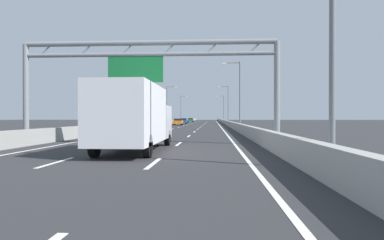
% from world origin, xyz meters
% --- Properties ---
extents(ground_plane, '(260.00, 260.00, 0.00)m').
position_xyz_m(ground_plane, '(0.00, 100.00, 0.00)').
color(ground_plane, '#2D2D30').
extents(lane_dash_left_1, '(0.16, 3.00, 0.01)m').
position_xyz_m(lane_dash_left_1, '(-1.80, 12.50, 0.01)').
color(lane_dash_left_1, white).
rests_on(lane_dash_left_1, ground_plane).
extents(lane_dash_left_2, '(0.16, 3.00, 0.01)m').
position_xyz_m(lane_dash_left_2, '(-1.80, 21.50, 0.01)').
color(lane_dash_left_2, white).
rests_on(lane_dash_left_2, ground_plane).
extents(lane_dash_left_3, '(0.16, 3.00, 0.01)m').
position_xyz_m(lane_dash_left_3, '(-1.80, 30.50, 0.01)').
color(lane_dash_left_3, white).
rests_on(lane_dash_left_3, ground_plane).
extents(lane_dash_left_4, '(0.16, 3.00, 0.01)m').
position_xyz_m(lane_dash_left_4, '(-1.80, 39.50, 0.01)').
color(lane_dash_left_4, white).
rests_on(lane_dash_left_4, ground_plane).
extents(lane_dash_left_5, '(0.16, 3.00, 0.01)m').
position_xyz_m(lane_dash_left_5, '(-1.80, 48.50, 0.01)').
color(lane_dash_left_5, white).
rests_on(lane_dash_left_5, ground_plane).
extents(lane_dash_left_6, '(0.16, 3.00, 0.01)m').
position_xyz_m(lane_dash_left_6, '(-1.80, 57.50, 0.01)').
color(lane_dash_left_6, white).
rests_on(lane_dash_left_6, ground_plane).
extents(lane_dash_left_7, '(0.16, 3.00, 0.01)m').
position_xyz_m(lane_dash_left_7, '(-1.80, 66.50, 0.01)').
color(lane_dash_left_7, white).
rests_on(lane_dash_left_7, ground_plane).
extents(lane_dash_left_8, '(0.16, 3.00, 0.01)m').
position_xyz_m(lane_dash_left_8, '(-1.80, 75.50, 0.01)').
color(lane_dash_left_8, white).
rests_on(lane_dash_left_8, ground_plane).
extents(lane_dash_left_9, '(0.16, 3.00, 0.01)m').
position_xyz_m(lane_dash_left_9, '(-1.80, 84.50, 0.01)').
color(lane_dash_left_9, white).
rests_on(lane_dash_left_9, ground_plane).
extents(lane_dash_left_10, '(0.16, 3.00, 0.01)m').
position_xyz_m(lane_dash_left_10, '(-1.80, 93.50, 0.01)').
color(lane_dash_left_10, white).
rests_on(lane_dash_left_10, ground_plane).
extents(lane_dash_left_11, '(0.16, 3.00, 0.01)m').
position_xyz_m(lane_dash_left_11, '(-1.80, 102.50, 0.01)').
color(lane_dash_left_11, white).
rests_on(lane_dash_left_11, ground_plane).
extents(lane_dash_left_12, '(0.16, 3.00, 0.01)m').
position_xyz_m(lane_dash_left_12, '(-1.80, 111.50, 0.01)').
color(lane_dash_left_12, white).
rests_on(lane_dash_left_12, ground_plane).
extents(lane_dash_left_13, '(0.16, 3.00, 0.01)m').
position_xyz_m(lane_dash_left_13, '(-1.80, 120.50, 0.01)').
color(lane_dash_left_13, white).
rests_on(lane_dash_left_13, ground_plane).
extents(lane_dash_left_14, '(0.16, 3.00, 0.01)m').
position_xyz_m(lane_dash_left_14, '(-1.80, 129.50, 0.01)').
color(lane_dash_left_14, white).
rests_on(lane_dash_left_14, ground_plane).
extents(lane_dash_left_15, '(0.16, 3.00, 0.01)m').
position_xyz_m(lane_dash_left_15, '(-1.80, 138.50, 0.01)').
color(lane_dash_left_15, white).
rests_on(lane_dash_left_15, ground_plane).
extents(lane_dash_left_16, '(0.16, 3.00, 0.01)m').
position_xyz_m(lane_dash_left_16, '(-1.80, 147.50, 0.01)').
color(lane_dash_left_16, white).
rests_on(lane_dash_left_16, ground_plane).
extents(lane_dash_left_17, '(0.16, 3.00, 0.01)m').
position_xyz_m(lane_dash_left_17, '(-1.80, 156.50, 0.01)').
color(lane_dash_left_17, white).
rests_on(lane_dash_left_17, ground_plane).
extents(lane_dash_right_1, '(0.16, 3.00, 0.01)m').
position_xyz_m(lane_dash_right_1, '(1.80, 12.50, 0.01)').
color(lane_dash_right_1, white).
rests_on(lane_dash_right_1, ground_plane).
extents(lane_dash_right_2, '(0.16, 3.00, 0.01)m').
position_xyz_m(lane_dash_right_2, '(1.80, 21.50, 0.01)').
color(lane_dash_right_2, white).
rests_on(lane_dash_right_2, ground_plane).
extents(lane_dash_right_3, '(0.16, 3.00, 0.01)m').
position_xyz_m(lane_dash_right_3, '(1.80, 30.50, 0.01)').
color(lane_dash_right_3, white).
rests_on(lane_dash_right_3, ground_plane).
extents(lane_dash_right_4, '(0.16, 3.00, 0.01)m').
position_xyz_m(lane_dash_right_4, '(1.80, 39.50, 0.01)').
color(lane_dash_right_4, white).
rests_on(lane_dash_right_4, ground_plane).
extents(lane_dash_right_5, '(0.16, 3.00, 0.01)m').
position_xyz_m(lane_dash_right_5, '(1.80, 48.50, 0.01)').
color(lane_dash_right_5, white).
rests_on(lane_dash_right_5, ground_plane).
extents(lane_dash_right_6, '(0.16, 3.00, 0.01)m').
position_xyz_m(lane_dash_right_6, '(1.80, 57.50, 0.01)').
color(lane_dash_right_6, white).
rests_on(lane_dash_right_6, ground_plane).
extents(lane_dash_right_7, '(0.16, 3.00, 0.01)m').
position_xyz_m(lane_dash_right_7, '(1.80, 66.50, 0.01)').
color(lane_dash_right_7, white).
rests_on(lane_dash_right_7, ground_plane).
extents(lane_dash_right_8, '(0.16, 3.00, 0.01)m').
position_xyz_m(lane_dash_right_8, '(1.80, 75.50, 0.01)').
color(lane_dash_right_8, white).
rests_on(lane_dash_right_8, ground_plane).
extents(lane_dash_right_9, '(0.16, 3.00, 0.01)m').
position_xyz_m(lane_dash_right_9, '(1.80, 84.50, 0.01)').
color(lane_dash_right_9, white).
rests_on(lane_dash_right_9, ground_plane).
extents(lane_dash_right_10, '(0.16, 3.00, 0.01)m').
position_xyz_m(lane_dash_right_10, '(1.80, 93.50, 0.01)').
color(lane_dash_right_10, white).
rests_on(lane_dash_right_10, ground_plane).
extents(lane_dash_right_11, '(0.16, 3.00, 0.01)m').
position_xyz_m(lane_dash_right_11, '(1.80, 102.50, 0.01)').
color(lane_dash_right_11, white).
rests_on(lane_dash_right_11, ground_plane).
extents(lane_dash_right_12, '(0.16, 3.00, 0.01)m').
position_xyz_m(lane_dash_right_12, '(1.80, 111.50, 0.01)').
color(lane_dash_right_12, white).
rests_on(lane_dash_right_12, ground_plane).
extents(lane_dash_right_13, '(0.16, 3.00, 0.01)m').
position_xyz_m(lane_dash_right_13, '(1.80, 120.50, 0.01)').
color(lane_dash_right_13, white).
rests_on(lane_dash_right_13, ground_plane).
extents(lane_dash_right_14, '(0.16, 3.00, 0.01)m').
position_xyz_m(lane_dash_right_14, '(1.80, 129.50, 0.01)').
color(lane_dash_right_14, white).
rests_on(lane_dash_right_14, ground_plane).
extents(lane_dash_right_15, '(0.16, 3.00, 0.01)m').
position_xyz_m(lane_dash_right_15, '(1.80, 138.50, 0.01)').
color(lane_dash_right_15, white).
rests_on(lane_dash_right_15, ground_plane).
extents(lane_dash_right_16, '(0.16, 3.00, 0.01)m').
position_xyz_m(lane_dash_right_16, '(1.80, 147.50, 0.01)').
color(lane_dash_right_16, white).
rests_on(lane_dash_right_16, ground_plane).
extents(lane_dash_right_17, '(0.16, 3.00, 0.01)m').
position_xyz_m(lane_dash_right_17, '(1.80, 156.50, 0.01)').
color(lane_dash_right_17, white).
rests_on(lane_dash_right_17, ground_plane).
extents(edge_line_left, '(0.16, 176.00, 0.01)m').
position_xyz_m(edge_line_left, '(-5.25, 88.00, 0.01)').
color(edge_line_left, white).
rests_on(edge_line_left, ground_plane).
extents(edge_line_right, '(0.16, 176.00, 0.01)m').
position_xyz_m(edge_line_right, '(5.25, 88.00, 0.01)').
color(edge_line_right, white).
rests_on(edge_line_right, ground_plane).
extents(barrier_left, '(0.45, 220.00, 0.95)m').
position_xyz_m(barrier_left, '(-6.90, 110.00, 0.47)').
color(barrier_left, '#9E9E99').
rests_on(barrier_left, ground_plane).
extents(barrier_right, '(0.45, 220.00, 0.95)m').
position_xyz_m(barrier_right, '(6.90, 110.00, 0.47)').
color(barrier_right, '#9E9E99').
rests_on(barrier_right, ground_plane).
extents(sign_gantry, '(15.84, 0.36, 6.36)m').
position_xyz_m(sign_gantry, '(-0.11, 21.09, 4.83)').
color(sign_gantry, gray).
rests_on(sign_gantry, ground_plane).
extents(streetlamp_left_mid, '(2.58, 0.28, 9.50)m').
position_xyz_m(streetlamp_left_mid, '(-7.47, 49.08, 5.40)').
color(streetlamp_left_mid, slate).
rests_on(streetlamp_left_mid, ground_plane).
extents(streetlamp_right_mid, '(2.58, 0.28, 9.50)m').
position_xyz_m(streetlamp_right_mid, '(7.47, 49.08, 5.40)').
color(streetlamp_right_mid, slate).
rests_on(streetlamp_right_mid, ground_plane).
extents(streetlamp_left_far, '(2.58, 0.28, 9.50)m').
position_xyz_m(streetlamp_left_far, '(-7.47, 86.74, 5.40)').
color(streetlamp_left_far, slate).
rests_on(streetlamp_left_far, ground_plane).
extents(streetlamp_right_far, '(2.58, 0.28, 9.50)m').
position_xyz_m(streetlamp_right_far, '(7.47, 86.74, 5.40)').
color(streetlamp_right_far, slate).
rests_on(streetlamp_right_far, ground_plane).
extents(streetlamp_left_distant, '(2.58, 0.28, 9.50)m').
position_xyz_m(streetlamp_left_distant, '(-7.47, 124.41, 5.40)').
color(streetlamp_left_distant, slate).
rests_on(streetlamp_left_distant, ground_plane).
extents(streetlamp_right_distant, '(2.58, 0.28, 9.50)m').
position_xyz_m(streetlamp_right_distant, '(7.47, 124.41, 5.40)').
color(streetlamp_right_distant, slate).
rests_on(streetlamp_right_distant, ground_plane).
extents(red_car, '(1.87, 4.22, 1.42)m').
position_xyz_m(red_car, '(-3.54, 36.82, 0.75)').
color(red_car, red).
rests_on(red_car, ground_plane).
extents(blue_car, '(1.80, 4.32, 1.43)m').
position_xyz_m(blue_car, '(-3.64, 88.16, 0.75)').
color(blue_car, '#2347AD').
rests_on(blue_car, ground_plane).
extents(orange_car, '(1.87, 4.33, 1.40)m').
position_xyz_m(orange_car, '(-3.46, 72.53, 0.73)').
color(orange_car, orange).
rests_on(orange_car, ground_plane).
extents(green_car, '(1.85, 4.22, 1.39)m').
position_xyz_m(green_car, '(-3.80, 118.54, 0.73)').
color(green_car, '#1E7A38').
rests_on(green_car, ground_plane).
extents(yellow_car, '(1.71, 4.57, 1.47)m').
position_xyz_m(yellow_car, '(-3.65, 48.27, 0.77)').
color(yellow_car, yellow).
rests_on(yellow_car, ground_plane).
extents(box_truck, '(2.50, 8.44, 3.14)m').
position_xyz_m(box_truck, '(0.14, 16.68, 1.70)').
color(box_truck, silver).
rests_on(box_truck, ground_plane).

